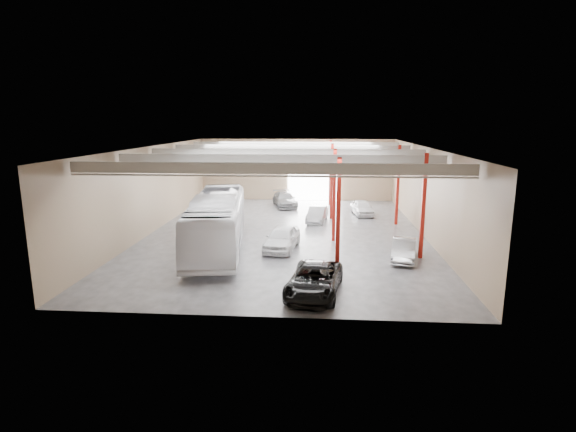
# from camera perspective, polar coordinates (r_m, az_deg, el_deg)

# --- Properties ---
(depot_shell) EXTENTS (22.12, 32.12, 7.06)m
(depot_shell) POSITION_cam_1_polar(r_m,az_deg,el_deg) (36.25, -0.00, 5.61)
(depot_shell) COLOR #3F4044
(depot_shell) RESTS_ON ground
(coach_bus) EXTENTS (5.19, 14.50, 3.95)m
(coach_bus) POSITION_cam_1_polar(r_m,az_deg,el_deg) (32.27, -8.99, -0.74)
(coach_bus) COLOR white
(coach_bus) RESTS_ON ground
(black_sedan) EXTENTS (3.34, 5.91, 1.56)m
(black_sedan) POSITION_cam_1_polar(r_m,az_deg,el_deg) (23.91, 3.36, -8.14)
(black_sedan) COLOR black
(black_sedan) RESTS_ON ground
(car_row_a) EXTENTS (2.68, 5.19, 1.69)m
(car_row_a) POSITION_cam_1_polar(r_m,az_deg,el_deg) (31.96, -0.75, -2.80)
(car_row_a) COLOR white
(car_row_a) RESTS_ON ground
(car_row_b) EXTENTS (2.08, 4.37, 1.38)m
(car_row_b) POSITION_cam_1_polar(r_m,az_deg,el_deg) (40.80, 3.72, 0.21)
(car_row_b) COLOR #ACADB1
(car_row_b) RESTS_ON ground
(car_row_c) EXTENTS (3.36, 5.57, 1.51)m
(car_row_c) POSITION_cam_1_polar(r_m,az_deg,el_deg) (48.12, -0.41, 2.11)
(car_row_c) COLOR gray
(car_row_c) RESTS_ON ground
(car_right_near) EXTENTS (2.32, 4.43, 1.39)m
(car_right_near) POSITION_cam_1_polar(r_m,az_deg,el_deg) (30.60, 14.49, -4.15)
(car_right_near) COLOR #A6A7AB
(car_right_near) RESTS_ON ground
(car_right_far) EXTENTS (2.33, 4.45, 1.45)m
(car_right_far) POSITION_cam_1_polar(r_m,az_deg,el_deg) (44.32, 9.40, 1.06)
(car_right_far) COLOR white
(car_right_far) RESTS_ON ground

